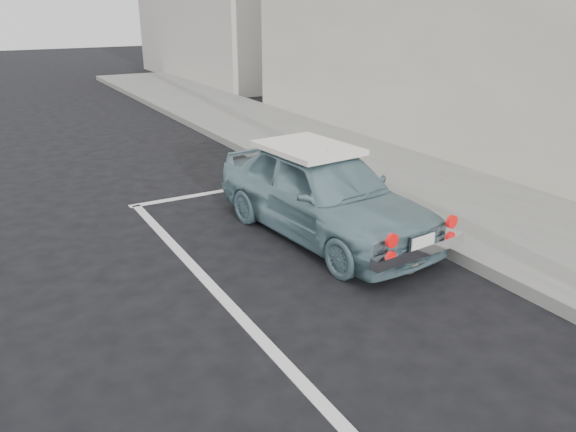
# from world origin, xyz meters

# --- Properties ---
(pline_front) EXTENTS (3.00, 0.12, 0.01)m
(pline_front) POSITION_xyz_m (0.50, 6.50, 0.00)
(pline_front) COLOR silver
(pline_front) RESTS_ON ground
(pline_side) EXTENTS (0.12, 7.00, 0.01)m
(pline_side) POSITION_xyz_m (-0.90, 3.00, 0.00)
(pline_side) COLOR silver
(pline_side) RESTS_ON ground
(retro_coupe) EXTENTS (1.68, 3.53, 1.16)m
(retro_coupe) POSITION_xyz_m (0.92, 4.17, 0.59)
(retro_coupe) COLOR gray
(retro_coupe) RESTS_ON ground
(cat) EXTENTS (0.22, 0.47, 0.25)m
(cat) POSITION_xyz_m (1.12, 2.76, 0.12)
(cat) COLOR #6D5D53
(cat) RESTS_ON ground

